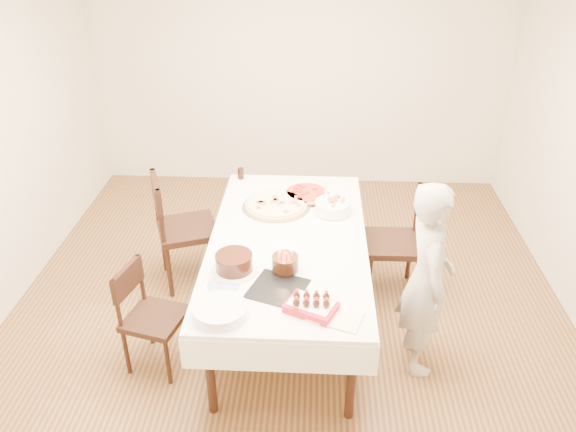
{
  "coord_description": "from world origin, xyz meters",
  "views": [
    {
      "loc": [
        0.18,
        -3.52,
        2.92
      ],
      "look_at": [
        0.0,
        -0.05,
        0.94
      ],
      "focal_mm": 35.0,
      "sensor_mm": 36.0,
      "label": 1
    }
  ],
  "objects_px": {
    "cola_glass": "(241,173)",
    "taper_candle": "(326,191)",
    "chair_left_savory": "(187,229)",
    "pizza_pepperoni": "(306,194)",
    "person": "(426,279)",
    "chair_left_dessert": "(155,318)",
    "pizza_white": "(276,205)",
    "dining_table": "(288,281)",
    "layer_cake": "(234,263)",
    "strawberry_box": "(311,306)",
    "pasta_bowl": "(333,207)",
    "birthday_cake": "(285,259)",
    "chair_right_savory": "(393,244)"
  },
  "relations": [
    {
      "from": "person",
      "to": "layer_cake",
      "type": "relative_size",
      "value": 4.51
    },
    {
      "from": "dining_table",
      "to": "chair_left_dessert",
      "type": "xyz_separation_m",
      "value": [
        -0.89,
        -0.52,
        0.03
      ]
    },
    {
      "from": "chair_left_savory",
      "to": "pizza_white",
      "type": "xyz_separation_m",
      "value": [
        0.75,
        -0.04,
        0.27
      ]
    },
    {
      "from": "chair_left_dessert",
      "to": "birthday_cake",
      "type": "bearing_deg",
      "value": -157.48
    },
    {
      "from": "taper_candle",
      "to": "cola_glass",
      "type": "xyz_separation_m",
      "value": [
        -0.74,
        0.45,
        -0.07
      ]
    },
    {
      "from": "chair_right_savory",
      "to": "chair_left_savory",
      "type": "relative_size",
      "value": 0.94
    },
    {
      "from": "person",
      "to": "taper_candle",
      "type": "height_order",
      "value": "person"
    },
    {
      "from": "cola_glass",
      "to": "taper_candle",
      "type": "bearing_deg",
      "value": -31.06
    },
    {
      "from": "taper_candle",
      "to": "chair_right_savory",
      "type": "bearing_deg",
      "value": -12.96
    },
    {
      "from": "chair_left_savory",
      "to": "pizza_white",
      "type": "bearing_deg",
      "value": 156.67
    },
    {
      "from": "dining_table",
      "to": "taper_candle",
      "type": "relative_size",
      "value": 8.67
    },
    {
      "from": "dining_table",
      "to": "layer_cake",
      "type": "xyz_separation_m",
      "value": [
        -0.34,
        -0.41,
        0.44
      ]
    },
    {
      "from": "pizza_pepperoni",
      "to": "layer_cake",
      "type": "bearing_deg",
      "value": -112.62
    },
    {
      "from": "dining_table",
      "to": "pasta_bowl",
      "type": "bearing_deg",
      "value": 51.1
    },
    {
      "from": "person",
      "to": "pizza_pepperoni",
      "type": "xyz_separation_m",
      "value": [
        -0.83,
        1.08,
        0.06
      ]
    },
    {
      "from": "birthday_cake",
      "to": "strawberry_box",
      "type": "distance_m",
      "value": 0.45
    },
    {
      "from": "cola_glass",
      "to": "chair_right_savory",
      "type": "bearing_deg",
      "value": -23.89
    },
    {
      "from": "strawberry_box",
      "to": "pizza_white",
      "type": "bearing_deg",
      "value": 103.21
    },
    {
      "from": "pizza_pepperoni",
      "to": "person",
      "type": "bearing_deg",
      "value": -52.59
    },
    {
      "from": "chair_left_savory",
      "to": "taper_candle",
      "type": "bearing_deg",
      "value": 161.21
    },
    {
      "from": "person",
      "to": "strawberry_box",
      "type": "height_order",
      "value": "person"
    },
    {
      "from": "pizza_white",
      "to": "birthday_cake",
      "type": "relative_size",
      "value": 3.11
    },
    {
      "from": "dining_table",
      "to": "strawberry_box",
      "type": "bearing_deg",
      "value": -77.39
    },
    {
      "from": "chair_right_savory",
      "to": "pasta_bowl",
      "type": "bearing_deg",
      "value": 179.66
    },
    {
      "from": "person",
      "to": "pasta_bowl",
      "type": "bearing_deg",
      "value": 34.0
    },
    {
      "from": "pasta_bowl",
      "to": "cola_glass",
      "type": "xyz_separation_m",
      "value": [
        -0.8,
        0.58,
        -0.0
      ]
    },
    {
      "from": "pizza_white",
      "to": "pasta_bowl",
      "type": "height_order",
      "value": "pasta_bowl"
    },
    {
      "from": "chair_left_savory",
      "to": "layer_cake",
      "type": "distance_m",
      "value": 1.11
    },
    {
      "from": "pizza_white",
      "to": "taper_candle",
      "type": "relative_size",
      "value": 2.23
    },
    {
      "from": "pizza_pepperoni",
      "to": "strawberry_box",
      "type": "xyz_separation_m",
      "value": [
        0.06,
        -1.49,
        0.02
      ]
    },
    {
      "from": "layer_cake",
      "to": "pizza_pepperoni",
      "type": "bearing_deg",
      "value": 67.38
    },
    {
      "from": "pizza_white",
      "to": "cola_glass",
      "type": "height_order",
      "value": "cola_glass"
    },
    {
      "from": "pizza_pepperoni",
      "to": "taper_candle",
      "type": "bearing_deg",
      "value": -41.55
    },
    {
      "from": "chair_left_savory",
      "to": "strawberry_box",
      "type": "xyz_separation_m",
      "value": [
        1.05,
        -1.32,
        0.28
      ]
    },
    {
      "from": "pasta_bowl",
      "to": "birthday_cake",
      "type": "relative_size",
      "value": 1.57
    },
    {
      "from": "pizza_pepperoni",
      "to": "layer_cake",
      "type": "relative_size",
      "value": 1.26
    },
    {
      "from": "dining_table",
      "to": "pizza_white",
      "type": "bearing_deg",
      "value": 104.23
    },
    {
      "from": "cola_glass",
      "to": "dining_table",
      "type": "bearing_deg",
      "value": -64.64
    },
    {
      "from": "chair_left_dessert",
      "to": "taper_candle",
      "type": "xyz_separation_m",
      "value": [
        1.17,
        1.06,
        0.47
      ]
    },
    {
      "from": "strawberry_box",
      "to": "person",
      "type": "bearing_deg",
      "value": 28.27
    },
    {
      "from": "pasta_bowl",
      "to": "birthday_cake",
      "type": "xyz_separation_m",
      "value": [
        -0.33,
        -0.81,
        0.04
      ]
    },
    {
      "from": "chair_left_savory",
      "to": "chair_left_dessert",
      "type": "height_order",
      "value": "chair_left_savory"
    },
    {
      "from": "chair_right_savory",
      "to": "layer_cake",
      "type": "relative_size",
      "value": 3.0
    },
    {
      "from": "chair_left_dessert",
      "to": "pizza_white",
      "type": "relative_size",
      "value": 1.46
    },
    {
      "from": "chair_left_savory",
      "to": "pizza_pepperoni",
      "type": "distance_m",
      "value": 1.04
    },
    {
      "from": "chair_left_savory",
      "to": "pizza_pepperoni",
      "type": "xyz_separation_m",
      "value": [
        0.99,
        0.17,
        0.27
      ]
    },
    {
      "from": "chair_left_savory",
      "to": "chair_right_savory",
      "type": "bearing_deg",
      "value": 156.36
    },
    {
      "from": "person",
      "to": "chair_left_dessert",
      "type": "bearing_deg",
      "value": 90.74
    },
    {
      "from": "person",
      "to": "layer_cake",
      "type": "distance_m",
      "value": 1.29
    },
    {
      "from": "chair_left_savory",
      "to": "chair_left_dessert",
      "type": "distance_m",
      "value": 1.03
    }
  ]
}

